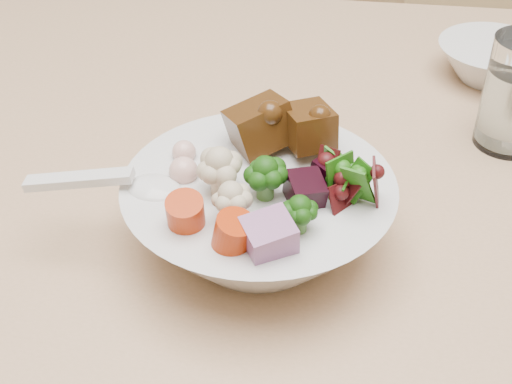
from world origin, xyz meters
TOP-DOWN VIEW (x-y plane):
  - chair_far at (0.06, 0.82)m, footprint 0.46×0.46m
  - food_bowl at (-0.13, -0.04)m, footprint 0.24×0.24m
  - soup_spoon at (-0.23, -0.08)m, footprint 0.14×0.06m
  - side_bowl at (0.05, 0.35)m, footprint 0.14×0.14m

SIDE VIEW (x-z plane):
  - chair_far at x=0.06m, z-range 0.05..0.94m
  - side_bowl at x=0.05m, z-range 0.79..0.83m
  - food_bowl at x=-0.13m, z-range 0.76..0.89m
  - soup_spoon at x=-0.23m, z-range 0.85..0.87m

